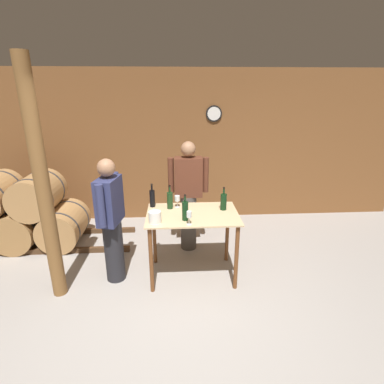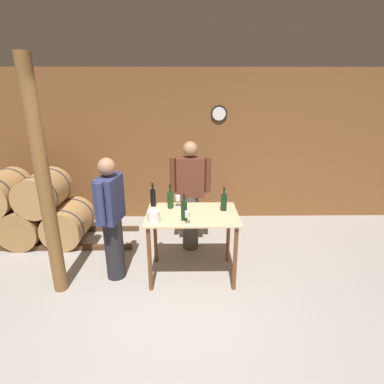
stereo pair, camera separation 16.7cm
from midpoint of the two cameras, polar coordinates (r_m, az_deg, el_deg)
ground_plane at (r=3.46m, az=-4.05°, el=-23.86°), size 14.00×14.00×0.00m
back_wall at (r=5.48m, az=-4.16°, el=8.48°), size 8.40×0.08×2.70m
barrel_rack at (r=5.40m, az=-30.72°, el=-3.72°), size 3.40×0.81×1.16m
tasting_table at (r=3.80m, az=-1.18°, el=-6.29°), size 1.14×0.77×0.88m
wooden_post at (r=3.63m, az=-27.73°, el=0.73°), size 0.16×0.16×2.70m
wine_bottle_far_left at (r=3.96m, az=-8.79°, el=-1.12°), size 0.07×0.07×0.32m
wine_bottle_left at (r=3.87m, az=-5.47°, el=-1.51°), size 0.08×0.08×0.32m
wine_bottle_center at (r=3.52m, az=-2.67°, el=-3.53°), size 0.07×0.07×0.32m
wine_bottle_right at (r=3.83m, az=4.78°, el=-1.79°), size 0.08×0.08×0.30m
wine_glass_near_left at (r=3.90m, az=-4.07°, el=-1.29°), size 0.07×0.07×0.16m
wine_glass_near_center at (r=3.40m, az=-1.97°, el=-4.40°), size 0.06×0.06×0.16m
ice_bucket at (r=3.51m, az=-8.44°, el=-4.76°), size 0.15×0.15×0.14m
person_host at (r=3.83m, az=-16.38°, el=-5.03°), size 0.29×0.58×1.60m
person_visitor_with_scarf at (r=4.41m, az=-1.78°, el=-0.48°), size 0.59×0.24×1.66m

